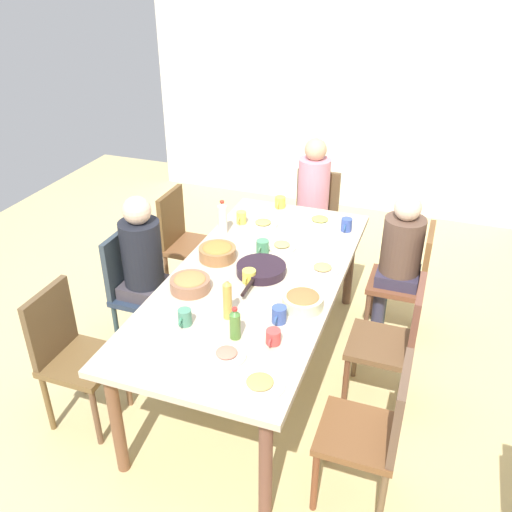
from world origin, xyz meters
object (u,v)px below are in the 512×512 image
(chair_0, at_px, (184,238))
(bottle_0, at_px, (235,324))
(plate_4, at_px, (320,220))
(bottle_2, at_px, (223,218))
(chair_4, at_px, (375,428))
(bowl_2, at_px, (190,283))
(bowl_0, at_px, (303,300))
(cup_5, at_px, (249,276))
(bowl_1, at_px, (217,252))
(cup_1, at_px, (241,218))
(chair_6, at_px, (69,349))
(chair_3, at_px, (314,216))
(person_3, at_px, (313,198))
(person_5, at_px, (144,263))
(dining_table, at_px, (256,286))
(chair_5, at_px, (136,285))
(cup_3, at_px, (273,337))
(plate_3, at_px, (260,384))
(plate_1, at_px, (263,224))
(serving_pan, at_px, (261,270))
(plate_2, at_px, (282,246))
(cup_2, at_px, (185,317))
(plate_5, at_px, (323,269))
(cup_6, at_px, (280,202))
(chair_1, at_px, (395,338))
(plate_0, at_px, (227,354))
(bottle_1, at_px, (227,299))
(cup_7, at_px, (279,315))
(cup_4, at_px, (346,225))

(chair_0, relative_size, bottle_0, 4.70)
(plate_4, xyz_separation_m, bottle_2, (0.41, -0.63, 0.11))
(chair_4, relative_size, bowl_2, 3.68)
(bowl_0, xyz_separation_m, cup_5, (-0.15, -0.39, -0.00))
(bowl_1, distance_m, bowl_2, 0.41)
(chair_4, relative_size, cup_1, 8.23)
(chair_6, bearing_deg, chair_3, 158.41)
(person_3, xyz_separation_m, person_5, (1.43, -0.81, -0.02))
(dining_table, relative_size, chair_5, 2.54)
(cup_3, bearing_deg, plate_3, 7.32)
(person_5, distance_m, plate_3, 1.50)
(chair_0, xyz_separation_m, cup_5, (0.84, 0.89, 0.30))
(plate_1, relative_size, serving_pan, 0.44)
(dining_table, height_order, plate_2, plate_2)
(chair_4, xyz_separation_m, cup_2, (-0.15, -1.10, 0.30))
(cup_2, bearing_deg, person_5, -134.91)
(bowl_2, xyz_separation_m, cup_2, (0.33, 0.13, 0.00))
(chair_6, bearing_deg, chair_4, 90.00)
(bowl_1, bearing_deg, plate_5, 97.01)
(plate_2, bearing_deg, cup_6, -161.41)
(bowl_1, relative_size, bottle_0, 1.30)
(person_5, distance_m, chair_6, 0.79)
(plate_2, bearing_deg, bowl_1, -50.79)
(chair_1, height_order, cup_1, chair_1)
(plate_0, bearing_deg, chair_3, -176.94)
(cup_5, xyz_separation_m, bottle_1, (0.39, 0.02, 0.08))
(person_5, height_order, bowl_1, person_5)
(cup_6, xyz_separation_m, cup_7, (1.48, 0.46, 0.00))
(bowl_0, height_order, cup_2, cup_2)
(plate_1, relative_size, cup_4, 1.88)
(chair_3, xyz_separation_m, cup_2, (2.14, -0.20, 0.30))
(bottle_0, bearing_deg, bottle_2, -154.23)
(chair_5, height_order, cup_4, chair_5)
(chair_1, bearing_deg, plate_4, -141.81)
(dining_table, xyz_separation_m, chair_0, (-0.76, -0.91, -0.19))
(chair_5, distance_m, bowl_0, 1.33)
(cup_6, bearing_deg, bowl_1, -8.68)
(chair_4, distance_m, cup_2, 1.15)
(chair_0, bearing_deg, cup_5, 46.52)
(bowl_2, height_order, bottle_0, bottle_0)
(serving_pan, bearing_deg, cup_7, 30.13)
(plate_4, bearing_deg, plate_2, -17.11)
(bowl_1, xyz_separation_m, bottle_2, (-0.37, -0.12, 0.07))
(chair_4, distance_m, chair_6, 1.81)
(bowl_2, height_order, cup_2, same)
(plate_3, distance_m, bowl_0, 0.71)
(person_3, relative_size, chair_5, 1.38)
(plate_5, bearing_deg, cup_5, -53.79)
(person_3, xyz_separation_m, bowl_0, (1.66, 0.37, 0.09))
(plate_3, distance_m, bottle_1, 0.60)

